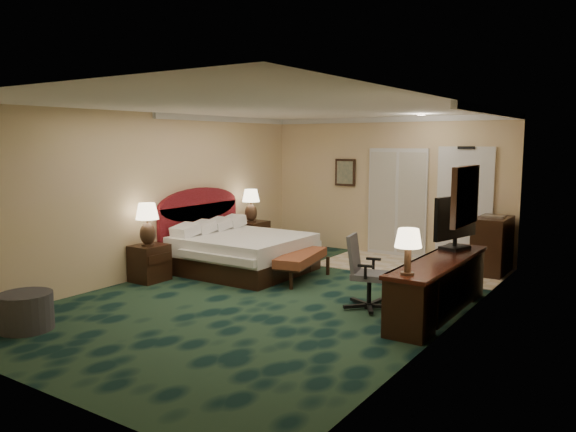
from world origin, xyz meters
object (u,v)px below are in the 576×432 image
Objects in this scene: desk at (439,287)px; minibar at (492,245)px; ottoman at (26,311)px; nightstand_far at (251,238)px; nightstand_near at (149,263)px; desk_chair at (369,272)px; bed_bench at (301,267)px; tv at (456,223)px; bed at (243,253)px; lamp_near at (147,224)px; lamp_far at (251,206)px.

desk is 2.62× the size of minibar.
nightstand_far is at bearing 96.07° from ottoman.
desk_chair reaches higher than nightstand_near.
bed_bench is 0.52× the size of desk.
nightstand_near reaches higher than bed_bench.
desk is 2.60× the size of tv.
nightstand_far is at bearing -167.92° from minibar.
bed is at bearing 151.83° from desk_chair.
desk reaches higher than bed_bench.
nightstand_near is 0.63m from lamp_near.
lamp_far is at bearing -167.20° from minibar.
lamp_far reaches higher than nightstand_far.
desk is at bearing -21.65° from lamp_far.
desk is at bearing 4.79° from desk_chair.
lamp_far is at bearing 89.20° from lamp_near.
bed reaches higher than bed_bench.
bed_bench is (1.16, 0.03, -0.09)m from bed.
minibar is at bearing 103.65° from tv.
tv is at bearing 20.17° from nightstand_near.
nightstand_far is 1.05× the size of ottoman.
lamp_far is 4.52m from minibar.
lamp_far is 0.65× the size of desk_chair.
tv is (3.56, 0.26, 0.79)m from bed.
lamp_far is 0.26× the size of desk.
desk_chair is (-0.81, -1.03, -0.61)m from tv.
lamp_far is 4.46m from tv.
desk_chair reaches higher than bed.
bed_bench is at bearing -159.83° from tv.
bed_bench is at bearing 35.80° from lamp_near.
ottoman is (-0.27, -3.82, -0.09)m from bed.
ottoman is 0.25× the size of desk.
desk_chair is at bearing -162.70° from desk.
lamp_far is 0.67× the size of tv.
nightstand_far is 4.78m from desk.
bed is at bearing -148.15° from minibar.
ottoman is at bearing -122.58° from minibar.
minibar is (4.42, 0.95, 0.16)m from nightstand_far.
minibar is at bearing 90.24° from desk.
nightstand_near is 0.44× the size of bed_bench.
minibar is at bearing 12.08° from nightstand_far.
nightstand_near is 0.91× the size of lamp_far.
tv is (3.84, 4.08, 0.88)m from ottoman.
tv reaches higher than bed.
bed is 2.05× the size of tv.
bed is at bearing 58.19° from nightstand_near.
bed is at bearing -161.21° from tv.
desk_chair is at bearing 45.29° from ottoman.
bed is 3.66m from tv.
minibar reaches higher than nightstand_near.
nightstand_far is 4.12m from desk_chair.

